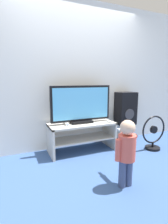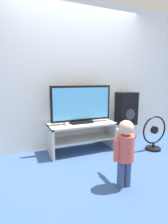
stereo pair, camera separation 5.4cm
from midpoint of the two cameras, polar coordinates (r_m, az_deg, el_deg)
The scene contains 9 objects.
ground_plane at distance 2.97m, azimuth 0.59°, elevation -14.09°, with size 16.00×16.00×0.00m, color #38568C.
wall_back at distance 3.22m, azimuth -3.47°, elevation 11.62°, with size 10.00×0.06×2.60m.
tv_stand at distance 3.05m, azimuth -1.23°, elevation -6.72°, with size 1.14×0.47×0.50m.
television at distance 2.97m, azimuth -1.42°, elevation 2.36°, with size 1.07×0.20×0.64m.
game_console at distance 2.91m, azimuth -6.40°, elevation -3.81°, with size 0.05×0.16×0.04m.
remote_primary at distance 3.07m, azimuth 7.79°, elevation -3.24°, with size 0.05×0.13×0.03m.
child at distance 2.08m, azimuth 12.90°, elevation -11.31°, with size 0.30×0.46×0.79m.
speaker_tower at distance 3.58m, azimuth 12.98°, elevation 0.72°, with size 0.38×0.34×1.00m.
floor_fan at distance 3.37m, azimuth 21.28°, elevation -6.85°, with size 0.51×0.26×0.62m.
Camera 1 is at (-1.13, -2.46, 1.23)m, focal length 28.00 mm.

